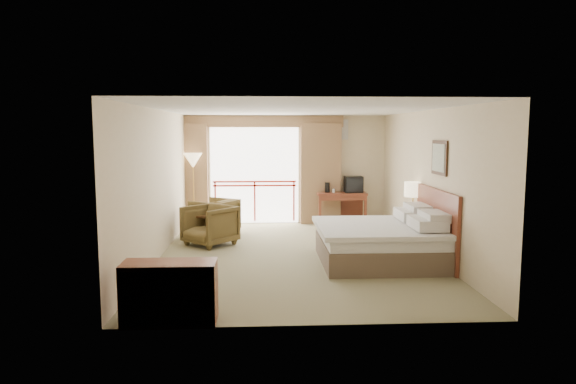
{
  "coord_description": "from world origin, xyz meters",
  "views": [
    {
      "loc": [
        -0.61,
        -9.38,
        2.31
      ],
      "look_at": [
        -0.12,
        0.4,
        1.15
      ],
      "focal_mm": 32.0,
      "sensor_mm": 36.0,
      "label": 1
    }
  ],
  "objects": [
    {
      "name": "side_table",
      "position": [
        -1.81,
        1.36,
        0.38
      ],
      "size": [
        0.51,
        0.51,
        0.56
      ],
      "rotation": [
        0.0,
        0.0,
        0.37
      ],
      "color": "black",
      "rests_on": "floor"
    },
    {
      "name": "table_lamp",
      "position": [
        2.38,
        0.59,
        1.15
      ],
      "size": [
        0.35,
        0.35,
        0.62
      ],
      "rotation": [
        0.0,
        0.0,
        0.01
      ],
      "color": "tan",
      "rests_on": "nightstand"
    },
    {
      "name": "floor_lamp",
      "position": [
        -2.28,
        3.14,
        1.54
      ],
      "size": [
        0.46,
        0.46,
        1.79
      ],
      "rotation": [
        0.0,
        0.0,
        0.31
      ],
      "color": "tan",
      "rests_on": "floor"
    },
    {
      "name": "framed_art",
      "position": [
        2.47,
        -0.6,
        1.85
      ],
      "size": [
        0.04,
        0.72,
        0.6
      ],
      "color": "black",
      "rests_on": "wall_right"
    },
    {
      "name": "desk",
      "position": [
        1.35,
        3.23,
        0.62
      ],
      "size": [
        1.22,
        0.59,
        0.8
      ],
      "rotation": [
        0.0,
        0.0,
        -0.01
      ],
      "color": "maroon",
      "rests_on": "floor"
    },
    {
      "name": "balcony_door",
      "position": [
        -0.8,
        3.48,
        1.2
      ],
      "size": [
        2.4,
        0.0,
        2.4
      ],
      "primitive_type": "plane",
      "rotation": [
        1.57,
        0.0,
        0.0
      ],
      "color": "white",
      "rests_on": "wall_back"
    },
    {
      "name": "book",
      "position": [
        -1.81,
        1.36,
        0.56
      ],
      "size": [
        0.22,
        0.26,
        0.02
      ],
      "primitive_type": "imported",
      "rotation": [
        0.0,
        0.0,
        0.3
      ],
      "color": "white",
      "rests_on": "side_table"
    },
    {
      "name": "armchair_far",
      "position": [
        -1.69,
        2.12,
        0.0
      ],
      "size": [
        1.19,
        1.18,
        0.8
      ],
      "primitive_type": "imported",
      "rotation": [
        0.0,
        0.0,
        -2.11
      ],
      "color": "#48381A",
      "rests_on": "floor"
    },
    {
      "name": "coffee_maker",
      "position": [
        1.0,
        3.18,
        0.92
      ],
      "size": [
        0.14,
        0.14,
        0.25
      ],
      "primitive_type": "cylinder",
      "rotation": [
        0.0,
        0.0,
        -0.23
      ],
      "color": "black",
      "rests_on": "desk"
    },
    {
      "name": "dresser",
      "position": [
        -1.74,
        -3.32,
        0.37
      ],
      "size": [
        1.12,
        0.48,
        0.75
      ],
      "rotation": [
        0.0,
        0.0,
        0.06
      ],
      "color": "maroon",
      "rests_on": "floor"
    },
    {
      "name": "curtain_left",
      "position": [
        -2.45,
        3.35,
        1.25
      ],
      "size": [
        1.0,
        0.26,
        2.5
      ],
      "primitive_type": "cube",
      "color": "brown",
      "rests_on": "wall_back"
    },
    {
      "name": "wall_left",
      "position": [
        -2.5,
        0.0,
        1.35
      ],
      "size": [
        0.0,
        7.0,
        7.0
      ],
      "primitive_type": "plane",
      "rotation": [
        1.57,
        0.0,
        1.57
      ],
      "color": "beige",
      "rests_on": "ground"
    },
    {
      "name": "armchair_near",
      "position": [
        -1.68,
        0.95,
        0.0
      ],
      "size": [
        1.25,
        1.25,
        0.82
      ],
      "primitive_type": "imported",
      "rotation": [
        0.0,
        0.0,
        -0.75
      ],
      "color": "#48381A",
      "rests_on": "floor"
    },
    {
      "name": "floor",
      "position": [
        0.0,
        0.0,
        0.0
      ],
      "size": [
        7.0,
        7.0,
        0.0
      ],
      "primitive_type": "plane",
      "color": "#807B59",
      "rests_on": "ground"
    },
    {
      "name": "tv",
      "position": [
        1.65,
        3.17,
        1.0
      ],
      "size": [
        0.44,
        0.35,
        0.4
      ],
      "rotation": [
        0.0,
        0.0,
        -0.35
      ],
      "color": "black",
      "rests_on": "desk"
    },
    {
      "name": "valance",
      "position": [
        -0.8,
        3.38,
        2.55
      ],
      "size": [
        4.4,
        0.22,
        0.28
      ],
      "primitive_type": "cube",
      "color": "brown",
      "rests_on": "wall_back"
    },
    {
      "name": "phone",
      "position": [
        2.33,
        0.39,
        0.71
      ],
      "size": [
        0.22,
        0.19,
        0.09
      ],
      "primitive_type": "cube",
      "rotation": [
        0.0,
        0.0,
        0.2
      ],
      "color": "black",
      "rests_on": "nightstand"
    },
    {
      "name": "headboard",
      "position": [
        2.46,
        -0.6,
        0.65
      ],
      "size": [
        0.06,
        2.1,
        1.3
      ],
      "primitive_type": "cube",
      "color": "maroon",
      "rests_on": "wall_right"
    },
    {
      "name": "ceiling",
      "position": [
        0.0,
        0.0,
        2.7
      ],
      "size": [
        7.0,
        7.0,
        0.0
      ],
      "primitive_type": "plane",
      "rotation": [
        3.14,
        0.0,
        0.0
      ],
      "color": "white",
      "rests_on": "wall_back"
    },
    {
      "name": "wall_front",
      "position": [
        0.0,
        -3.5,
        1.35
      ],
      "size": [
        5.0,
        0.0,
        5.0
      ],
      "primitive_type": "plane",
      "rotation": [
        -1.57,
        0.0,
        0.0
      ],
      "color": "beige",
      "rests_on": "ground"
    },
    {
      "name": "wall_back",
      "position": [
        0.0,
        3.5,
        1.35
      ],
      "size": [
        5.0,
        0.0,
        5.0
      ],
      "primitive_type": "plane",
      "rotation": [
        1.57,
        0.0,
        0.0
      ],
      "color": "beige",
      "rests_on": "ground"
    },
    {
      "name": "cup",
      "position": [
        1.15,
        3.13,
        0.84
      ],
      "size": [
        0.07,
        0.07,
        0.1
      ],
      "primitive_type": "cylinder",
      "rotation": [
        0.0,
        0.0,
        0.04
      ],
      "color": "white",
      "rests_on": "desk"
    },
    {
      "name": "wall_right",
      "position": [
        2.5,
        0.0,
        1.35
      ],
      "size": [
        0.0,
        7.0,
        7.0
      ],
      "primitive_type": "plane",
      "rotation": [
        1.57,
        0.0,
        -1.57
      ],
      "color": "beige",
      "rests_on": "ground"
    },
    {
      "name": "balcony_railing",
      "position": [
        -0.8,
        3.46,
        0.81
      ],
      "size": [
        2.09,
        0.03,
        1.02
      ],
      "color": "#B31F0F",
      "rests_on": "wall_back"
    },
    {
      "name": "curtain_right",
      "position": [
        0.85,
        3.35,
        1.25
      ],
      "size": [
        1.0,
        0.26,
        2.5
      ],
      "primitive_type": "cube",
      "color": "brown",
      "rests_on": "wall_back"
    },
    {
      "name": "nightstand",
      "position": [
        2.38,
        0.54,
        0.33
      ],
      "size": [
        0.51,
        0.59,
        0.67
      ],
      "primitive_type": "cube",
      "rotation": [
        0.0,
        0.0,
        -0.07
      ],
      "color": "maroon",
      "rests_on": "floor"
    },
    {
      "name": "hvac_vent",
      "position": [
        1.3,
        3.47,
        2.35
      ],
      "size": [
        0.5,
        0.04,
        0.5
      ],
      "primitive_type": "cube",
      "color": "silver",
      "rests_on": "wall_back"
    },
    {
      "name": "bed",
      "position": [
        1.5,
        -0.6,
        0.38
      ],
      "size": [
        2.13,
        2.06,
        0.97
      ],
      "color": "brown",
      "rests_on": "floor"
    },
    {
      "name": "wastebasket",
      "position": [
        1.0,
        2.59,
        0.14
      ],
      "size": [
        0.24,
        0.24,
        0.29
      ],
      "primitive_type": "cylinder",
      "rotation": [
        0.0,
        0.0,
        -0.04
      ],
      "color": "black",
      "rests_on": "floor"
    }
  ]
}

